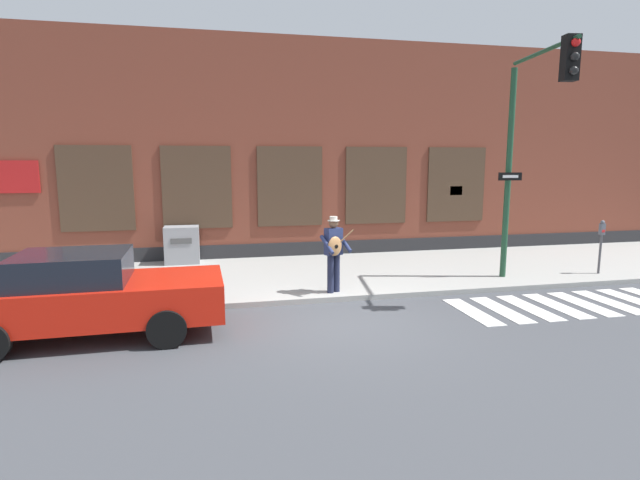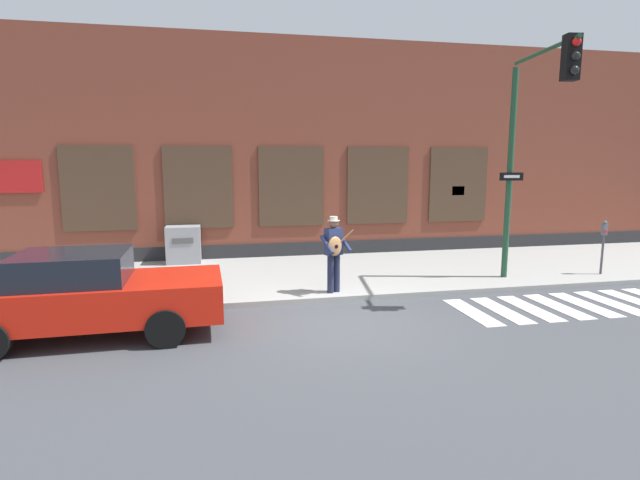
# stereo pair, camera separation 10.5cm
# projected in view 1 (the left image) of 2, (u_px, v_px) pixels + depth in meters

# --- Properties ---
(ground_plane) EXTENTS (160.00, 160.00, 0.00)m
(ground_plane) POSITION_uv_depth(u_px,v_px,m) (343.00, 323.00, 9.68)
(ground_plane) COLOR #424449
(sidewalk) EXTENTS (28.00, 5.05, 0.12)m
(sidewalk) POSITION_uv_depth(u_px,v_px,m) (305.00, 275.00, 13.46)
(sidewalk) COLOR #9E9E99
(sidewalk) RESTS_ON ground
(building_backdrop) EXTENTS (28.00, 4.06, 6.84)m
(building_backdrop) POSITION_uv_depth(u_px,v_px,m) (281.00, 152.00, 17.29)
(building_backdrop) COLOR brown
(building_backdrop) RESTS_ON ground
(crosswalk) EXTENTS (5.78, 1.90, 0.01)m
(crosswalk) POSITION_uv_depth(u_px,v_px,m) (583.00, 304.00, 10.95)
(crosswalk) COLOR silver
(crosswalk) RESTS_ON ground
(red_car) EXTENTS (4.64, 2.06, 1.53)m
(red_car) POSITION_uv_depth(u_px,v_px,m) (87.00, 295.00, 8.81)
(red_car) COLOR red
(red_car) RESTS_ON ground
(busker) EXTENTS (0.79, 0.67, 1.75)m
(busker) POSITION_uv_depth(u_px,v_px,m) (334.00, 250.00, 11.30)
(busker) COLOR #1E233D
(busker) RESTS_ON sidewalk
(traffic_light) EXTENTS (0.81, 2.78, 5.43)m
(traffic_light) POSITION_uv_depth(u_px,v_px,m) (530.00, 128.00, 11.46)
(traffic_light) COLOR #1E472D
(traffic_light) RESTS_ON sidewalk
(parking_meter) EXTENTS (0.13, 0.11, 1.44)m
(parking_meter) POSITION_uv_depth(u_px,v_px,m) (601.00, 239.00, 13.23)
(parking_meter) COLOR #47474C
(parking_meter) RESTS_ON sidewalk
(utility_box) EXTENTS (0.99, 0.67, 1.09)m
(utility_box) POSITION_uv_depth(u_px,v_px,m) (182.00, 245.00, 14.66)
(utility_box) COLOR gray
(utility_box) RESTS_ON sidewalk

